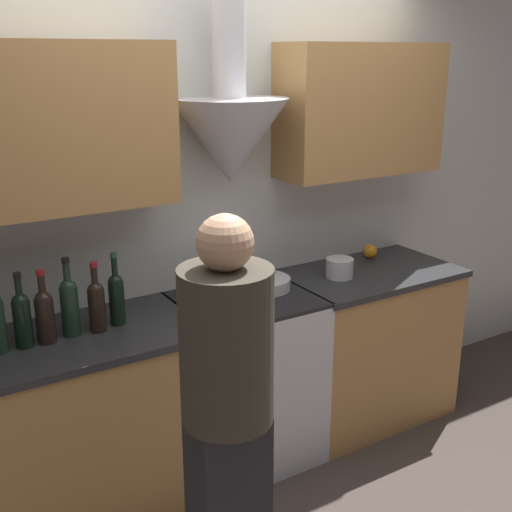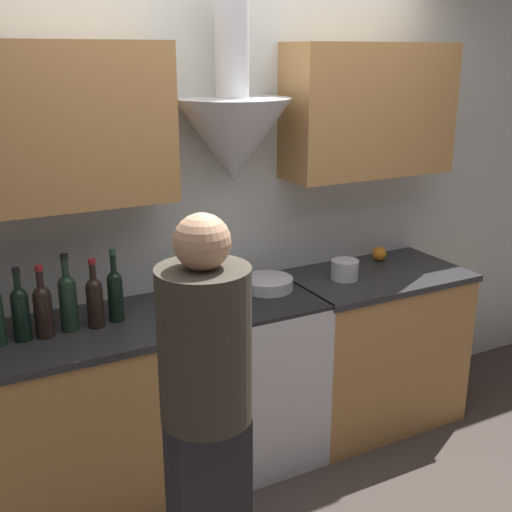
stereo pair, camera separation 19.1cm
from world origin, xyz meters
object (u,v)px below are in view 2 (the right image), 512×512
object	(u,v)px
stove_range	(247,378)
wine_bottle_9	(115,293)
person_foreground_left	(207,425)
mixing_bowl	(268,284)
wine_bottle_5	(20,311)
stock_pot	(219,289)
wine_bottle_6	(43,308)
wine_bottle_7	(68,299)
wine_bottle_8	(95,300)
orange_fruit	(379,254)
saucepan	(345,270)

from	to	relation	value
stove_range	wine_bottle_9	xyz separation A→B (m)	(-0.66, 0.03, 0.59)
wine_bottle_9	person_foreground_left	world-z (taller)	person_foreground_left
wine_bottle_9	mixing_bowl	world-z (taller)	wine_bottle_9
wine_bottle_5	stock_pot	xyz separation A→B (m)	(0.93, 0.00, -0.06)
wine_bottle_5	person_foreground_left	bearing A→B (deg)	-65.96
wine_bottle_6	stock_pot	xyz separation A→B (m)	(0.84, 0.01, -0.06)
wine_bottle_7	wine_bottle_9	world-z (taller)	wine_bottle_7
wine_bottle_9	person_foreground_left	distance (m)	1.01
stock_pot	wine_bottle_8	bearing A→B (deg)	-179.35
wine_bottle_6	orange_fruit	bearing A→B (deg)	5.10
wine_bottle_5	wine_bottle_6	world-z (taller)	wine_bottle_5
stove_range	wine_bottle_6	xyz separation A→B (m)	(-0.99, 0.00, 0.58)
wine_bottle_8	orange_fruit	world-z (taller)	wine_bottle_8
stock_pot	wine_bottle_7	bearing A→B (deg)	179.16
wine_bottle_9	stock_pot	size ratio (longest dim) A/B	1.34
mixing_bowl	saucepan	xyz separation A→B (m)	(0.45, -0.06, 0.02)
wine_bottle_5	wine_bottle_8	size ratio (longest dim) A/B	1.03
stock_pot	person_foreground_left	size ratio (longest dim) A/B	0.16
wine_bottle_8	person_foreground_left	xyz separation A→B (m)	(0.12, -0.97, -0.13)
stock_pot	person_foreground_left	bearing A→B (deg)	-116.72
wine_bottle_6	wine_bottle_7	distance (m)	0.11
stove_range	wine_bottle_6	bearing A→B (deg)	179.98
person_foreground_left	stove_range	bearing A→B (deg)	56.45
wine_bottle_6	saucepan	distance (m)	1.59
stove_range	wine_bottle_7	distance (m)	1.06
wine_bottle_7	saucepan	bearing A→B (deg)	-0.65
stock_pot	saucepan	bearing A→B (deg)	-0.47
wine_bottle_5	saucepan	world-z (taller)	wine_bottle_5
wine_bottle_9	orange_fruit	size ratio (longest dim) A/B	4.07
wine_bottle_8	stock_pot	bearing A→B (deg)	0.65
wine_bottle_8	mixing_bowl	xyz separation A→B (m)	(0.92, 0.06, -0.10)
wine_bottle_5	saucepan	xyz separation A→B (m)	(1.68, -0.00, -0.08)
wine_bottle_9	wine_bottle_7	bearing A→B (deg)	-177.34
orange_fruit	saucepan	world-z (taller)	saucepan
wine_bottle_6	wine_bottle_8	size ratio (longest dim) A/B	1.01
orange_fruit	person_foreground_left	size ratio (longest dim) A/B	0.05
wine_bottle_6	wine_bottle_8	xyz separation A→B (m)	(0.22, -0.00, -0.00)
wine_bottle_7	mixing_bowl	world-z (taller)	wine_bottle_7
stove_range	saucepan	distance (m)	0.79
wine_bottle_7	wine_bottle_8	world-z (taller)	wine_bottle_7
mixing_bowl	person_foreground_left	distance (m)	1.30
mixing_bowl	wine_bottle_5	bearing A→B (deg)	-177.55
wine_bottle_5	wine_bottle_7	size ratio (longest dim) A/B	0.93
wine_bottle_7	saucepan	xyz separation A→B (m)	(1.48, -0.02, -0.09)
wine_bottle_6	mixing_bowl	xyz separation A→B (m)	(1.14, 0.06, -0.10)
wine_bottle_5	wine_bottle_8	world-z (taller)	wine_bottle_5
mixing_bowl	stock_pot	bearing A→B (deg)	-170.49
wine_bottle_5	person_foreground_left	size ratio (longest dim) A/B	0.20
wine_bottle_6	person_foreground_left	distance (m)	1.04
wine_bottle_7	person_foreground_left	bearing A→B (deg)	-76.79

